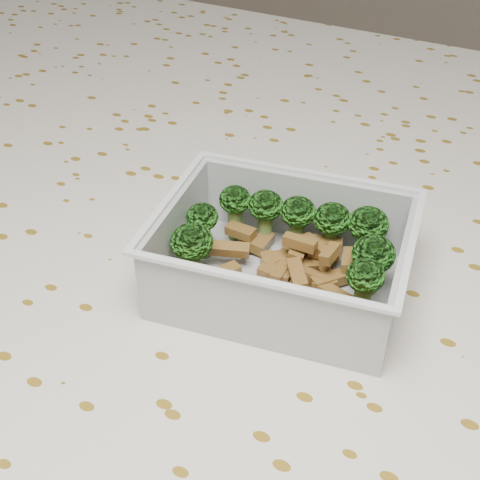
% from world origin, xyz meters
% --- Properties ---
extents(dining_table, '(1.40, 0.90, 0.75)m').
position_xyz_m(dining_table, '(0.00, 0.00, 0.67)').
color(dining_table, brown).
rests_on(dining_table, ground).
extents(tablecloth, '(1.46, 0.96, 0.19)m').
position_xyz_m(tablecloth, '(0.00, 0.00, 0.72)').
color(tablecloth, beige).
rests_on(tablecloth, dining_table).
extents(lunch_container, '(0.18, 0.15, 0.06)m').
position_xyz_m(lunch_container, '(0.03, -0.00, 0.78)').
color(lunch_container, silver).
rests_on(lunch_container, tablecloth).
extents(broccoli_florets, '(0.14, 0.10, 0.04)m').
position_xyz_m(broccoli_florets, '(0.03, 0.02, 0.79)').
color(broccoli_florets, '#608C3F').
rests_on(broccoli_florets, lunch_container).
extents(meat_pile, '(0.10, 0.08, 0.03)m').
position_xyz_m(meat_pile, '(0.03, 0.01, 0.77)').
color(meat_pile, olive).
rests_on(meat_pile, lunch_container).
extents(sausage, '(0.14, 0.05, 0.02)m').
position_xyz_m(sausage, '(0.04, -0.04, 0.77)').
color(sausage, '#AD5527').
rests_on(sausage, lunch_container).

